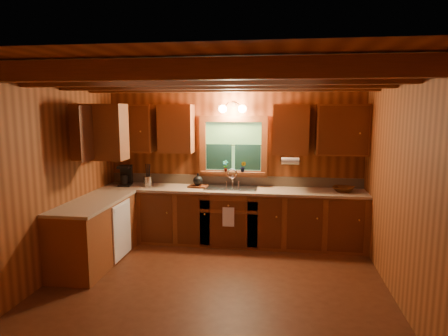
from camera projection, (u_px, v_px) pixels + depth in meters
name	position (u px, v px, depth m)	size (l,w,h in m)	color
room	(214.00, 182.00, 4.66)	(4.20, 4.20, 4.20)	#4D2512
ceiling_beams	(214.00, 80.00, 4.48)	(4.20, 2.54, 0.18)	brown
base_cabinets	(197.00, 221.00, 6.11)	(4.20, 2.22, 0.86)	brown
countertop	(198.00, 193.00, 6.05)	(4.20, 2.24, 0.04)	tan
backsplash	(233.00, 180.00, 6.55)	(4.20, 0.02, 0.16)	tan
dishwasher_panel	(122.00, 230.00, 5.66)	(0.02, 0.60, 0.80)	white
upper_cabinets	(194.00, 130.00, 6.05)	(4.19, 1.77, 0.78)	brown
window	(233.00, 148.00, 6.45)	(1.12, 0.08, 1.00)	brown
window_sill	(233.00, 173.00, 6.46)	(1.06, 0.14, 0.04)	brown
wall_sconce	(233.00, 109.00, 6.24)	(0.45, 0.21, 0.17)	black
paper_towel_roll	(290.00, 161.00, 6.01)	(0.11, 0.11, 0.27)	white
dish_towel	(228.00, 217.00, 6.01)	(0.18, 0.01, 0.30)	white
sink	(231.00, 191.00, 6.29)	(0.82, 0.48, 0.43)	silver
coffee_maker	(125.00, 175.00, 6.51)	(0.19, 0.24, 0.34)	black
utensil_crock	(148.00, 181.00, 6.45)	(0.13, 0.13, 0.37)	silver
cutting_board	(198.00, 186.00, 6.38)	(0.30, 0.21, 0.03)	#522511
teakettle	(198.00, 181.00, 6.37)	(0.16, 0.16, 0.20)	black
wicker_basket	(343.00, 189.00, 6.02)	(0.32, 0.32, 0.08)	#48230C
potted_plant_left	(225.00, 166.00, 6.44)	(0.10, 0.07, 0.19)	#522511
potted_plant_right	(243.00, 167.00, 6.40)	(0.10, 0.08, 0.17)	#522511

